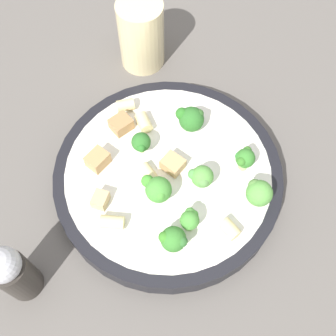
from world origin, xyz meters
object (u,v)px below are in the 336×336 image
object	(u,v)px
pasta_bowl	(168,176)
drinking_glass	(142,38)
broccoli_floret_2	(245,158)
chicken_chunk_1	(100,200)
chicken_chunk_2	(170,162)
chicken_chunk_3	(121,124)
pepper_shaker	(13,273)
broccoli_floret_3	(191,119)
chicken_chunk_0	(98,160)
broccoli_floret_0	(202,177)
rigatoni_3	(149,173)
broccoli_floret_4	(258,193)
broccoli_floret_5	(158,189)
rigatoni_1	(230,229)
broccoli_floret_1	(139,145)
rigatoni_4	(144,122)
broccoli_floret_7	(173,239)
rigatoni_2	(114,224)
broccoli_floret_6	(190,219)
rigatoni_0	(126,105)

from	to	relation	value
pasta_bowl	drinking_glass	distance (m)	0.22
broccoli_floret_2	chicken_chunk_1	distance (m)	0.18
chicken_chunk_1	chicken_chunk_2	bearing A→B (deg)	74.72
chicken_chunk_3	pepper_shaker	world-z (taller)	pepper_shaker
pasta_bowl	broccoli_floret_3	world-z (taller)	broccoli_floret_3
chicken_chunk_1	chicken_chunk_3	xyz separation A→B (m)	(-0.06, 0.09, 0.00)
chicken_chunk_0	chicken_chunk_3	world-z (taller)	chicken_chunk_0
broccoli_floret_0	rigatoni_3	world-z (taller)	broccoli_floret_0
broccoli_floret_4	broccoli_floret_5	size ratio (longest dim) A/B	1.02
broccoli_floret_2	rigatoni_1	xyz separation A→B (m)	(0.04, -0.08, -0.01)
broccoli_floret_0	broccoli_floret_1	bearing A→B (deg)	-168.00
broccoli_floret_0	pepper_shaker	size ratio (longest dim) A/B	0.34
broccoli_floret_0	rigatoni_4	world-z (taller)	broccoli_floret_0
pasta_bowl	broccoli_floret_3	distance (m)	0.08
broccoli_floret_1	chicken_chunk_3	xyz separation A→B (m)	(-0.04, 0.01, -0.01)
rigatoni_1	broccoli_floret_5	bearing A→B (deg)	-164.63
broccoli_floret_2	broccoli_floret_7	xyz separation A→B (m)	(0.01, -0.13, 0.00)
broccoli_floret_1	broccoli_floret_5	bearing A→B (deg)	-25.95
broccoli_floret_2	rigatoni_3	world-z (taller)	broccoli_floret_2
broccoli_floret_0	chicken_chunk_0	world-z (taller)	broccoli_floret_0
broccoli_floret_2	chicken_chunk_0	bearing A→B (deg)	-138.73
drinking_glass	rigatoni_2	bearing A→B (deg)	-51.93
broccoli_floret_4	rigatoni_3	distance (m)	0.13
pasta_bowl	broccoli_floret_4	world-z (taller)	broccoli_floret_4
broccoli_floret_0	broccoli_floret_5	bearing A→B (deg)	-119.12
broccoli_floret_4	rigatoni_4	distance (m)	0.18
broccoli_floret_5	chicken_chunk_3	bearing A→B (deg)	158.82
broccoli_floret_3	rigatoni_2	world-z (taller)	broccoli_floret_3
broccoli_floret_0	broccoli_floret_6	xyz separation A→B (m)	(0.02, -0.05, -0.00)
pasta_bowl	broccoli_floret_6	bearing A→B (deg)	-27.96
rigatoni_3	chicken_chunk_3	bearing A→B (deg)	160.68
rigatoni_2	chicken_chunk_0	bearing A→B (deg)	149.56
pasta_bowl	rigatoni_2	world-z (taller)	rigatoni_2
broccoli_floret_1	drinking_glass	bearing A→B (deg)	133.52
rigatoni_3	chicken_chunk_1	distance (m)	0.07
chicken_chunk_1	chicken_chunk_3	size ratio (longest dim) A/B	0.80
drinking_glass	pepper_shaker	size ratio (longest dim) A/B	1.02
broccoli_floret_4	chicken_chunk_2	size ratio (longest dim) A/B	1.57
rigatoni_0	chicken_chunk_1	xyz separation A→B (m)	(0.08, -0.12, 0.00)
broccoli_floret_0	rigatoni_2	xyz separation A→B (m)	(-0.04, -0.11, -0.01)
broccoli_floret_3	rigatoni_4	distance (m)	0.06
broccoli_floret_0	drinking_glass	bearing A→B (deg)	151.55
drinking_glass	pepper_shaker	world-z (taller)	drinking_glass
broccoli_floret_0	broccoli_floret_2	xyz separation A→B (m)	(0.02, 0.05, 0.00)
broccoli_floret_5	broccoli_floret_6	bearing A→B (deg)	-1.29
broccoli_floret_0	broccoli_floret_5	size ratio (longest dim) A/B	0.89
rigatoni_0	rigatoni_1	size ratio (longest dim) A/B	1.03
broccoli_floret_2	broccoli_floret_7	world-z (taller)	broccoli_floret_7
broccoli_floret_7	rigatoni_3	world-z (taller)	broccoli_floret_7
broccoli_floret_1	rigatoni_3	world-z (taller)	broccoli_floret_1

